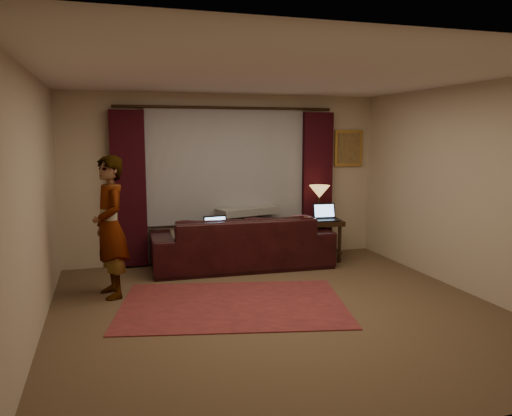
{
  "coord_description": "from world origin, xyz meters",
  "views": [
    {
      "loc": [
        -1.81,
        -5.13,
        1.97
      ],
      "look_at": [
        0.1,
        1.2,
        1.0
      ],
      "focal_mm": 35.0,
      "sensor_mm": 36.0,
      "label": 1
    }
  ],
  "objects_px": {
    "end_table": "(322,240)",
    "laptop_table": "(327,212)",
    "tiffany_lamp": "(319,202)",
    "sofa": "(241,231)",
    "person": "(110,227)",
    "laptop_sofa": "(218,226)"
  },
  "relations": [
    {
      "from": "end_table",
      "to": "laptop_table",
      "type": "bearing_deg",
      "value": -84.94
    },
    {
      "from": "tiffany_lamp",
      "to": "laptop_table",
      "type": "bearing_deg",
      "value": -85.78
    },
    {
      "from": "sofa",
      "to": "tiffany_lamp",
      "type": "height_order",
      "value": "tiffany_lamp"
    },
    {
      "from": "person",
      "to": "sofa",
      "type": "bearing_deg",
      "value": 100.98
    },
    {
      "from": "end_table",
      "to": "laptop_table",
      "type": "xyz_separation_m",
      "value": [
        0.01,
        -0.14,
        0.46
      ]
    },
    {
      "from": "tiffany_lamp",
      "to": "person",
      "type": "height_order",
      "value": "person"
    },
    {
      "from": "tiffany_lamp",
      "to": "laptop_sofa",
      "type": "bearing_deg",
      "value": -170.02
    },
    {
      "from": "end_table",
      "to": "laptop_table",
      "type": "distance_m",
      "value": 0.48
    },
    {
      "from": "laptop_sofa",
      "to": "tiffany_lamp",
      "type": "xyz_separation_m",
      "value": [
        1.71,
        0.3,
        0.25
      ]
    },
    {
      "from": "laptop_sofa",
      "to": "sofa",
      "type": "bearing_deg",
      "value": 16.54
    },
    {
      "from": "sofa",
      "to": "person",
      "type": "distance_m",
      "value": 2.11
    },
    {
      "from": "tiffany_lamp",
      "to": "end_table",
      "type": "bearing_deg",
      "value": -86.86
    },
    {
      "from": "end_table",
      "to": "tiffany_lamp",
      "type": "height_order",
      "value": "tiffany_lamp"
    },
    {
      "from": "sofa",
      "to": "laptop_table",
      "type": "bearing_deg",
      "value": 177.01
    },
    {
      "from": "sofa",
      "to": "person",
      "type": "xyz_separation_m",
      "value": [
        -1.88,
        -0.9,
        0.33
      ]
    },
    {
      "from": "sofa",
      "to": "tiffany_lamp",
      "type": "bearing_deg",
      "value": -172.25
    },
    {
      "from": "tiffany_lamp",
      "to": "person",
      "type": "distance_m",
      "value": 3.37
    },
    {
      "from": "sofa",
      "to": "tiffany_lamp",
      "type": "relative_size",
      "value": 5.07
    },
    {
      "from": "end_table",
      "to": "laptop_table",
      "type": "height_order",
      "value": "laptop_table"
    },
    {
      "from": "laptop_table",
      "to": "person",
      "type": "distance_m",
      "value": 3.32
    },
    {
      "from": "laptop_table",
      "to": "end_table",
      "type": "bearing_deg",
      "value": 100.04
    },
    {
      "from": "sofa",
      "to": "tiffany_lamp",
      "type": "xyz_separation_m",
      "value": [
        1.33,
        0.13,
        0.38
      ]
    }
  ]
}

